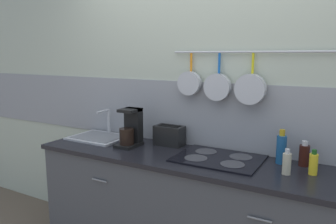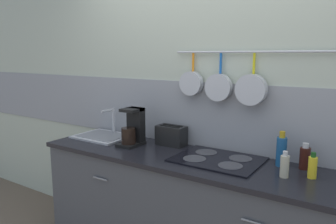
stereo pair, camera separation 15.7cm
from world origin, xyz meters
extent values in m
cube|color=#B2BCA8|center=(0.00, 0.34, 1.30)|extent=(7.20, 0.06, 2.60)
cube|color=gray|center=(0.00, 0.34, 1.18)|extent=(7.20, 0.07, 0.52)
cylinder|color=#B7BABF|center=(0.42, 0.29, 1.68)|extent=(1.37, 0.02, 0.02)
cylinder|color=orange|center=(-0.13, 0.29, 1.60)|extent=(0.02, 0.02, 0.14)
cylinder|color=#B7BABF|center=(-0.13, 0.26, 1.43)|extent=(0.19, 0.06, 0.19)
cylinder|color=#1959B2|center=(0.11, 0.29, 1.59)|extent=(0.02, 0.02, 0.15)
cylinder|color=#B7BABF|center=(0.11, 0.26, 1.42)|extent=(0.20, 0.05, 0.20)
cylinder|color=gold|center=(0.36, 0.29, 1.60)|extent=(0.02, 0.02, 0.14)
cylinder|color=#B7BABF|center=(0.36, 0.25, 1.41)|extent=(0.22, 0.07, 0.22)
cube|color=#3F4247|center=(0.00, 0.00, 0.44)|extent=(2.38, 0.56, 0.89)
cylinder|color=slate|center=(-0.60, -0.29, 0.73)|extent=(0.14, 0.01, 0.01)
cylinder|color=slate|center=(0.60, -0.29, 0.73)|extent=(0.14, 0.01, 0.01)
cube|color=black|center=(0.00, 0.00, 0.91)|extent=(2.42, 0.60, 0.03)
cube|color=#B7BABF|center=(-0.93, 0.09, 0.93)|extent=(0.48, 0.38, 0.01)
cube|color=slate|center=(-0.93, 0.09, 0.94)|extent=(0.41, 0.30, 0.00)
cylinder|color=#B7BABF|center=(-0.93, 0.23, 1.04)|extent=(0.03, 0.03, 0.24)
cylinder|color=#B7BABF|center=(-0.93, 0.16, 1.16)|extent=(0.02, 0.15, 0.02)
cube|color=black|center=(-0.55, 0.02, 0.94)|extent=(0.15, 0.22, 0.02)
cube|color=black|center=(-0.55, 0.09, 1.08)|extent=(0.14, 0.08, 0.31)
cylinder|color=black|center=(-0.55, -0.01, 1.01)|extent=(0.12, 0.12, 0.13)
cube|color=black|center=(-0.55, 0.04, 1.22)|extent=(0.14, 0.16, 0.02)
cube|color=black|center=(-0.28, 0.21, 1.00)|extent=(0.24, 0.13, 0.16)
cube|color=black|center=(-0.28, 0.19, 1.09)|extent=(0.18, 0.02, 0.00)
cube|color=black|center=(-0.28, 0.24, 1.09)|extent=(0.18, 0.02, 0.00)
cube|color=black|center=(-0.41, 0.21, 1.04)|extent=(0.02, 0.02, 0.02)
cube|color=black|center=(0.21, 0.06, 0.93)|extent=(0.60, 0.46, 0.01)
cylinder|color=#38383D|center=(0.07, -0.03, 0.94)|extent=(0.16, 0.16, 0.00)
cylinder|color=#38383D|center=(0.34, -0.03, 0.94)|extent=(0.16, 0.16, 0.00)
cylinder|color=#38383D|center=(0.07, 0.15, 0.94)|extent=(0.16, 0.16, 0.00)
cylinder|color=#38383D|center=(0.34, 0.15, 0.94)|extent=(0.16, 0.16, 0.00)
cylinder|color=navy|center=(0.61, 0.19, 1.02)|extent=(0.07, 0.07, 0.19)
cylinder|color=#B28C19|center=(0.61, 0.19, 1.14)|extent=(0.04, 0.04, 0.04)
cylinder|color=#BFB799|center=(0.68, -0.01, 0.99)|extent=(0.05, 0.05, 0.13)
cylinder|color=beige|center=(0.68, -0.01, 1.07)|extent=(0.03, 0.03, 0.03)
cylinder|color=#33140F|center=(0.75, 0.21, 0.99)|extent=(0.07, 0.07, 0.14)
cylinder|color=beige|center=(0.75, 0.21, 1.08)|extent=(0.04, 0.04, 0.03)
cylinder|color=yellow|center=(0.82, 0.06, 0.99)|extent=(0.05, 0.05, 0.13)
cylinder|color=#194C19|center=(0.82, 0.06, 1.07)|extent=(0.03, 0.03, 0.03)
camera|label=1|loc=(1.00, -2.06, 1.66)|focal=35.00mm
camera|label=2|loc=(1.13, -1.98, 1.66)|focal=35.00mm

